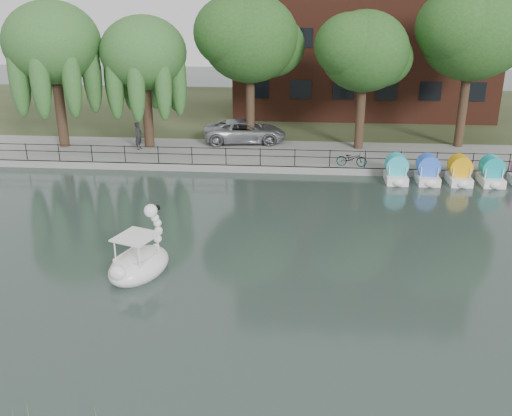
# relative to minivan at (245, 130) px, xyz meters

# --- Properties ---
(ground_plane) EXTENTS (120.00, 120.00, 0.00)m
(ground_plane) POSITION_rel_minivan_xyz_m (1.39, -18.36, -1.26)
(ground_plane) COLOR #3E4D49
(promenade) EXTENTS (40.00, 6.00, 0.40)m
(promenade) POSITION_rel_minivan_xyz_m (1.39, -2.36, -1.06)
(promenade) COLOR gray
(promenade) RESTS_ON ground_plane
(kerb) EXTENTS (40.00, 0.25, 0.40)m
(kerb) POSITION_rel_minivan_xyz_m (1.39, -5.31, -1.06)
(kerb) COLOR gray
(kerb) RESTS_ON ground_plane
(land_strip) EXTENTS (60.00, 22.00, 0.36)m
(land_strip) POSITION_rel_minivan_xyz_m (1.39, 11.64, -1.08)
(land_strip) COLOR #47512D
(land_strip) RESTS_ON ground_plane
(railing) EXTENTS (32.00, 0.05, 1.00)m
(railing) POSITION_rel_minivan_xyz_m (1.39, -5.11, -0.12)
(railing) COLOR black
(railing) RESTS_ON promenade
(willow_left) EXTENTS (5.88, 5.88, 9.01)m
(willow_left) POSITION_rel_minivan_xyz_m (-11.61, -1.86, 5.61)
(willow_left) COLOR #473323
(willow_left) RESTS_ON promenade
(willow_mid) EXTENTS (5.32, 5.32, 8.15)m
(willow_mid) POSITION_rel_minivan_xyz_m (-6.11, -1.36, 4.99)
(willow_mid) COLOR #473323
(willow_mid) RESTS_ON promenade
(broadleaf_center) EXTENTS (6.00, 6.00, 9.25)m
(broadleaf_center) POSITION_rel_minivan_xyz_m (0.39, -0.36, 5.80)
(broadleaf_center) COLOR #473323
(broadleaf_center) RESTS_ON promenade
(broadleaf_right) EXTENTS (5.40, 5.40, 8.32)m
(broadleaf_right) POSITION_rel_minivan_xyz_m (7.39, -0.86, 5.12)
(broadleaf_right) COLOR #473323
(broadleaf_right) RESTS_ON promenade
(broadleaf_far) EXTENTS (6.30, 6.30, 9.71)m
(broadleaf_far) POSITION_rel_minivan_xyz_m (13.89, 0.14, 6.14)
(broadleaf_far) COLOR #473323
(broadleaf_far) RESTS_ON promenade
(minivan) EXTENTS (3.64, 6.52, 1.72)m
(minivan) POSITION_rel_minivan_xyz_m (0.00, 0.00, 0.00)
(minivan) COLOR gray
(minivan) RESTS_ON promenade
(bicycle) EXTENTS (0.78, 1.77, 1.00)m
(bicycle) POSITION_rel_minivan_xyz_m (6.65, -4.90, -0.36)
(bicycle) COLOR gray
(bicycle) RESTS_ON promenade
(pedestrian) EXTENTS (0.59, 0.78, 1.98)m
(pedestrian) POSITION_rel_minivan_xyz_m (-6.56, -2.23, 0.13)
(pedestrian) COLOR black
(pedestrian) RESTS_ON promenade
(swan_boat) EXTENTS (2.71, 3.33, 2.44)m
(swan_boat) POSITION_rel_minivan_xyz_m (-2.17, -18.09, -0.73)
(swan_boat) COLOR white
(swan_boat) RESTS_ON ground_plane
(pedal_boat_row) EXTENTS (9.65, 1.70, 1.40)m
(pedal_boat_row) POSITION_rel_minivan_xyz_m (13.24, -6.31, -0.65)
(pedal_boat_row) COLOR white
(pedal_boat_row) RESTS_ON ground_plane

